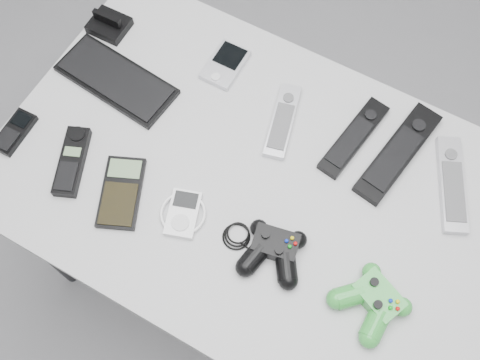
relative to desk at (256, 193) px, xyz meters
The scene contains 15 objects.
floor 0.65m from the desk, 20.84° to the right, with size 3.50×3.50×0.00m, color slate.
desk is the anchor object (origin of this frame).
pda_keyboard 0.39m from the desk, behind, with size 0.27×0.11×0.02m, color black.
dock_bracket 0.51m from the desk, 160.10° to the left, with size 0.08×0.07×0.05m, color black.
pda 0.29m from the desk, 132.72° to the left, with size 0.07×0.11×0.02m, color #B8B8C0.
remote_silver_a 0.16m from the desk, 96.87° to the left, with size 0.04×0.18×0.02m, color #B8B8C0.
remote_black_a 0.23m from the desk, 54.51° to the left, with size 0.05×0.20×0.02m, color black.
remote_black_b 0.30m from the desk, 40.72° to the left, with size 0.06×0.25×0.02m, color black.
remote_silver_b 0.40m from the desk, 27.71° to the left, with size 0.05×0.21×0.02m, color #B4B3BA.
mobile_phone 0.52m from the desk, 162.99° to the right, with size 0.05×0.10×0.02m, color black.
cordless_handset 0.38m from the desk, 156.79° to the right, with size 0.05×0.15×0.02m, color black.
calculator 0.28m from the desk, 145.09° to the right, with size 0.08×0.15×0.02m, color black.
mp3_player 0.18m from the desk, 124.46° to the right, with size 0.09×0.10×0.02m, color silver.
controller_black 0.17m from the desk, 49.74° to the right, with size 0.20×0.13×0.04m, color black, non-canonical shape.
controller_green 0.33m from the desk, 20.63° to the right, with size 0.12×0.13×0.04m, color #24842E, non-canonical shape.
Camera 1 is at (0.10, -0.38, 1.75)m, focal length 42.00 mm.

